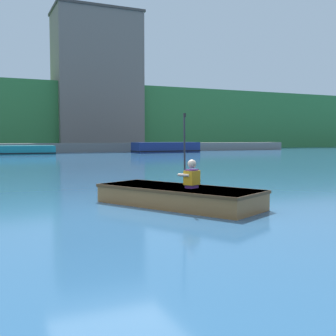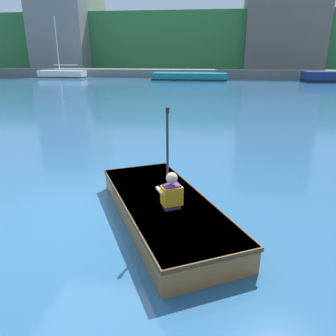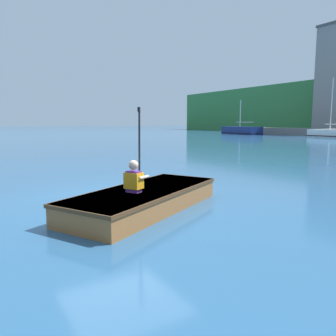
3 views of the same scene
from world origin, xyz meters
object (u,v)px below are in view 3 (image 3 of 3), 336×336
object	(u,v)px
moored_boat_dock_center_far	(332,134)
person_paddler	(134,177)
moored_boat_dock_west_end	(241,131)
rowboat_foreground	(147,197)

from	to	relation	value
moored_boat_dock_center_far	person_paddler	size ratio (longest dim) A/B	4.34
moored_boat_dock_center_far	person_paddler	distance (m)	35.61
person_paddler	moored_boat_dock_west_end	bearing A→B (deg)	133.14
moored_boat_dock_center_far	rowboat_foreground	distance (m)	35.23
person_paddler	rowboat_foreground	bearing A→B (deg)	117.68
moored_boat_dock_west_end	moored_boat_dock_center_far	distance (m)	12.27
moored_boat_dock_west_end	rowboat_foreground	world-z (taller)	moored_boat_dock_west_end
moored_boat_dock_west_end	moored_boat_dock_center_far	bearing A→B (deg)	7.90
moored_boat_dock_west_end	person_paddler	bearing A→B (deg)	-46.86
rowboat_foreground	person_paddler	size ratio (longest dim) A/B	2.47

